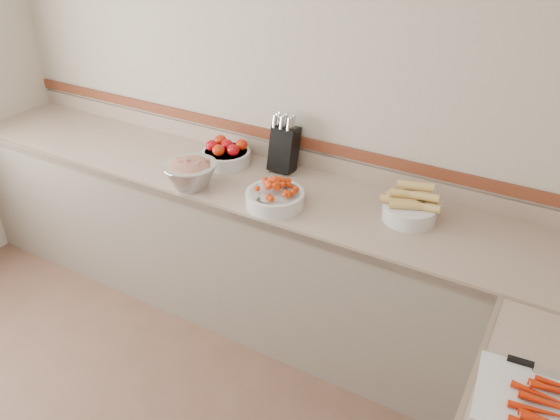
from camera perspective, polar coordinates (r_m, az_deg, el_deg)
The scene contains 8 objects.
back_wall at distance 3.08m, azimuth 0.39°, elevation 11.93°, with size 4.00×4.00×0.00m, color #B3A794.
counter_back at distance 3.22m, azimuth -2.51°, elevation -4.12°, with size 4.00×0.65×1.08m.
knife_block at distance 3.07m, azimuth 0.42°, elevation 6.58°, with size 0.14×0.17×0.34m.
tomato_bowl at distance 3.20m, azimuth -5.66°, elevation 5.89°, with size 0.28×0.28×0.14m.
cherry_tomato_bowl at distance 2.75m, azimuth -0.53°, elevation 1.49°, with size 0.30×0.30×0.16m.
corn_bowl at distance 2.70m, azimuth 13.43°, elevation 0.24°, with size 0.29×0.26×0.19m.
rhubarb_bowl at distance 2.95m, azimuth -9.35°, elevation 3.89°, with size 0.29×0.29×0.17m.
cutting_board at distance 1.98m, azimuth 25.61°, elevation -17.65°, with size 0.42×0.34×0.06m.
Camera 1 is at (1.43, -0.54, 2.31)m, focal length 35.00 mm.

